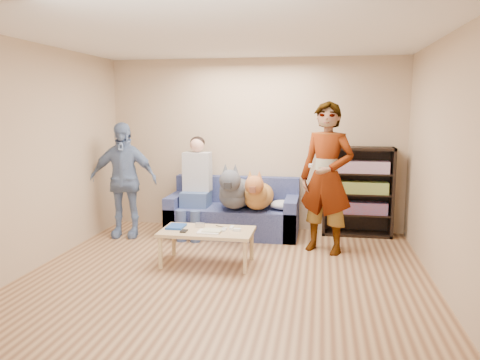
% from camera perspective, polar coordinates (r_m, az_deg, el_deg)
% --- Properties ---
extents(ground, '(5.00, 5.00, 0.00)m').
position_cam_1_polar(ground, '(5.05, -2.41, -12.80)').
color(ground, brown).
rests_on(ground, ground).
extents(ceiling, '(5.00, 5.00, 0.00)m').
position_cam_1_polar(ceiling, '(4.76, -2.63, 17.74)').
color(ceiling, white).
rests_on(ceiling, ground).
extents(wall_back, '(4.50, 0.00, 4.50)m').
position_cam_1_polar(wall_back, '(7.18, 1.80, 4.32)').
color(wall_back, tan).
rests_on(wall_back, ground).
extents(wall_front, '(4.50, 0.00, 4.50)m').
position_cam_1_polar(wall_front, '(2.39, -15.61, -5.06)').
color(wall_front, tan).
rests_on(wall_front, ground).
extents(wall_left, '(0.00, 5.00, 5.00)m').
position_cam_1_polar(wall_left, '(5.66, -25.37, 2.28)').
color(wall_left, tan).
rests_on(wall_left, ground).
extents(wall_right, '(0.00, 5.00, 5.00)m').
position_cam_1_polar(wall_right, '(4.78, 24.83, 1.27)').
color(wall_right, tan).
rests_on(wall_right, ground).
extents(blanket, '(0.38, 0.32, 0.13)m').
position_cam_1_polar(blanket, '(6.69, 5.26, -3.03)').
color(blanket, '#A2A3A7').
rests_on(blanket, sofa).
extents(person_standing_right, '(0.84, 0.71, 1.94)m').
position_cam_1_polar(person_standing_right, '(6.08, 10.51, 0.24)').
color(person_standing_right, gray).
rests_on(person_standing_right, ground).
extents(person_standing_left, '(1.02, 0.53, 1.66)m').
position_cam_1_polar(person_standing_left, '(6.94, -14.06, -0.00)').
color(person_standing_left, '#7393B9').
rests_on(person_standing_left, ground).
extents(held_controller, '(0.05, 0.13, 0.03)m').
position_cam_1_polar(held_controller, '(5.86, 8.62, 1.76)').
color(held_controller, silver).
rests_on(held_controller, person_standing_right).
extents(notebook_blue, '(0.20, 0.26, 0.03)m').
position_cam_1_polar(notebook_blue, '(5.76, -7.80, -5.64)').
color(notebook_blue, '#1B4599').
rests_on(notebook_blue, coffee_table).
extents(papers, '(0.26, 0.20, 0.02)m').
position_cam_1_polar(papers, '(5.50, -3.78, -6.31)').
color(papers, white).
rests_on(papers, coffee_table).
extents(magazine, '(0.22, 0.17, 0.01)m').
position_cam_1_polar(magazine, '(5.51, -3.43, -6.14)').
color(magazine, beige).
rests_on(magazine, coffee_table).
extents(camera_silver, '(0.11, 0.06, 0.05)m').
position_cam_1_polar(camera_silver, '(5.74, -4.92, -5.49)').
color(camera_silver, silver).
rests_on(camera_silver, coffee_table).
extents(controller_a, '(0.04, 0.13, 0.03)m').
position_cam_1_polar(controller_a, '(5.64, -1.01, -5.84)').
color(controller_a, white).
rests_on(controller_a, coffee_table).
extents(controller_b, '(0.09, 0.06, 0.03)m').
position_cam_1_polar(controller_b, '(5.55, -0.36, -6.08)').
color(controller_b, white).
rests_on(controller_b, coffee_table).
extents(headphone_cup_a, '(0.07, 0.07, 0.02)m').
position_cam_1_polar(headphone_cup_a, '(5.54, -2.07, -6.16)').
color(headphone_cup_a, silver).
rests_on(headphone_cup_a, coffee_table).
extents(headphone_cup_b, '(0.07, 0.07, 0.02)m').
position_cam_1_polar(headphone_cup_b, '(5.62, -1.90, -5.95)').
color(headphone_cup_b, silver).
rests_on(headphone_cup_b, coffee_table).
extents(pen_orange, '(0.13, 0.06, 0.01)m').
position_cam_1_polar(pen_orange, '(5.46, -4.65, -6.47)').
color(pen_orange, orange).
rests_on(pen_orange, coffee_table).
extents(pen_black, '(0.13, 0.08, 0.01)m').
position_cam_1_polar(pen_black, '(5.75, -2.44, -5.67)').
color(pen_black, black).
rests_on(pen_black, coffee_table).
extents(wallet, '(0.07, 0.12, 0.02)m').
position_cam_1_polar(wallet, '(5.56, -6.85, -6.20)').
color(wallet, black).
rests_on(wallet, coffee_table).
extents(sofa, '(1.90, 0.85, 0.82)m').
position_cam_1_polar(sofa, '(6.98, -0.75, -4.27)').
color(sofa, '#515B93').
rests_on(sofa, ground).
extents(person_seated, '(0.40, 0.73, 1.47)m').
position_cam_1_polar(person_seated, '(6.89, -5.42, -0.32)').
color(person_seated, '#3F638C').
rests_on(person_seated, sofa).
extents(dog_gray, '(0.48, 1.28, 0.70)m').
position_cam_1_polar(dog_gray, '(6.68, -0.56, -1.42)').
color(dog_gray, '#4D5058').
rests_on(dog_gray, sofa).
extents(dog_tan, '(0.42, 1.17, 0.61)m').
position_cam_1_polar(dog_tan, '(6.64, 2.20, -1.77)').
color(dog_tan, '#B07F36').
rests_on(dog_tan, sofa).
extents(coffee_table, '(1.10, 0.60, 0.42)m').
position_cam_1_polar(coffee_table, '(5.62, -4.03, -6.56)').
color(coffee_table, '#D3AD82').
rests_on(coffee_table, ground).
extents(bookshelf, '(1.00, 0.34, 1.30)m').
position_cam_1_polar(bookshelf, '(7.04, 14.16, -1.13)').
color(bookshelf, black).
rests_on(bookshelf, ground).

